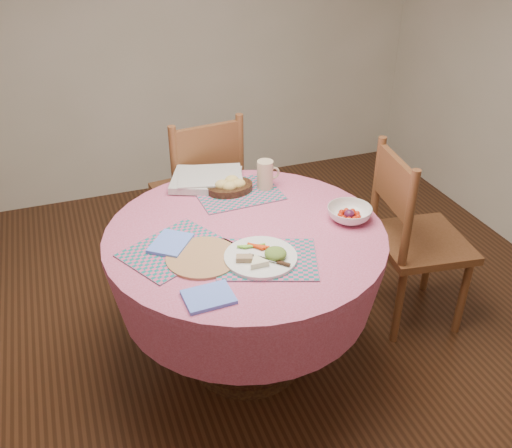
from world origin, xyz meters
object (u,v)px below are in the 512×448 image
Objects in this scene: latte_mug at (266,174)px; fruit_bowl at (349,214)px; chair_right at (412,236)px; dinner_plate at (263,256)px; wicker_trivet at (203,257)px; bread_bowl at (230,186)px; chair_back at (201,190)px; dining_table at (246,268)px.

fruit_bowl is (0.25, -0.42, -0.05)m from latte_mug.
chair_right is 0.98m from dinner_plate.
chair_right reaches higher than wicker_trivet.
chair_right is at bearing 15.55° from dinner_plate.
wicker_trivet is 1.01× the size of dinner_plate.
bread_bowl is at bearing 75.89° from chair_right.
dinner_plate is at bearing -160.98° from fruit_bowl.
chair_right is 3.30× the size of wicker_trivet.
chair_back is 1.06m from fruit_bowl.
dinner_plate is at bearing -95.30° from bread_bowl.
chair_back is 3.34× the size of wicker_trivet.
dining_table is at bearing -97.72° from bread_bowl.
wicker_trivet is 1.48× the size of fruit_bowl.
chair_right is 0.97m from bread_bowl.
chair_back reaches higher than chair_right.
chair_right is at bearing -25.60° from latte_mug.
chair_back is at bearing 93.52° from bread_bowl.
bread_bowl is at bearing 134.13° from fruit_bowl.
dinner_plate is (-0.03, -1.09, 0.25)m from chair_back.
latte_mug is (0.18, -0.02, 0.04)m from bread_bowl.
bread_bowl is (0.05, 0.38, 0.23)m from dining_table.
chair_right is 1.18m from wicker_trivet.
fruit_bowl is at bearing -59.23° from latte_mug.
wicker_trivet is at bearing 106.07° from chair_right.
chair_back is 3.37× the size of dinner_plate.
latte_mug is (0.23, 0.35, 0.27)m from dining_table.
dinner_plate is 1.29× the size of bread_bowl.
fruit_bowl is at bearing 109.58° from chair_right.
bread_bowl is 0.18m from latte_mug.
bread_bowl reaches higher than dinner_plate.
bread_bowl is 1.13× the size of fruit_bowl.
latte_mug is at bearing 46.69° from wicker_trivet.
chair_back is at bearing 116.21° from fruit_bowl.
latte_mug is at bearing 120.77° from fruit_bowl.
chair_right is 1.22m from chair_back.
chair_back is at bearing 75.81° from wicker_trivet.
bread_bowl is 1.62× the size of latte_mug.
chair_back reaches higher than fruit_bowl.
chair_back is at bearing 54.80° from chair_right.
dining_table is 0.31m from dinner_plate.
fruit_bowl reaches higher than dinner_plate.
dining_table is 5.39× the size of bread_bowl.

